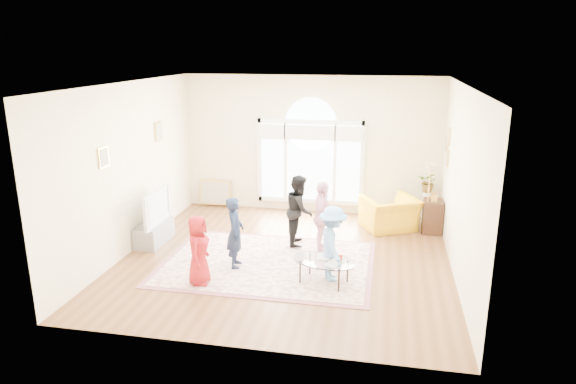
% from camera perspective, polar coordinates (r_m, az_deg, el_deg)
% --- Properties ---
extents(ground, '(6.00, 6.00, 0.00)m').
position_cam_1_polar(ground, '(9.65, -0.29, -7.42)').
color(ground, '#57351A').
rests_on(ground, ground).
extents(room_shell, '(6.00, 6.00, 6.00)m').
position_cam_1_polar(room_shell, '(11.87, 2.44, 4.93)').
color(room_shell, beige).
rests_on(room_shell, ground).
extents(area_rug, '(3.60, 2.60, 0.02)m').
position_cam_1_polar(area_rug, '(9.46, -2.27, -7.89)').
color(area_rug, beige).
rests_on(area_rug, ground).
extents(rug_border, '(3.80, 2.80, 0.01)m').
position_cam_1_polar(rug_border, '(9.46, -2.27, -7.91)').
color(rug_border, '#885059').
rests_on(rug_border, ground).
extents(tv_console, '(0.45, 1.00, 0.42)m').
position_cam_1_polar(tv_console, '(10.68, -14.63, -4.41)').
color(tv_console, gray).
rests_on(tv_console, ground).
extents(television, '(0.18, 1.18, 0.68)m').
position_cam_1_polar(television, '(10.51, -14.80, -1.60)').
color(television, black).
rests_on(television, tv_console).
extents(coffee_table, '(1.23, 0.97, 0.54)m').
position_cam_1_polar(coffee_table, '(8.57, 4.04, -7.67)').
color(coffee_table, silver).
rests_on(coffee_table, ground).
extents(armchair, '(1.41, 1.35, 0.71)m').
position_cam_1_polar(armchair, '(11.25, 11.22, -2.37)').
color(armchair, yellow).
rests_on(armchair, ground).
extents(side_cabinet, '(0.40, 0.50, 0.70)m').
position_cam_1_polar(side_cabinet, '(11.30, 15.76, -2.62)').
color(side_cabinet, black).
rests_on(side_cabinet, ground).
extents(floor_lamp, '(0.27, 0.27, 1.51)m').
position_cam_1_polar(floor_lamp, '(10.92, 15.49, 1.86)').
color(floor_lamp, black).
rests_on(floor_lamp, ground).
extents(plant_pedestal, '(0.20, 0.20, 0.70)m').
position_cam_1_polar(plant_pedestal, '(11.90, 15.15, -1.64)').
color(plant_pedestal, white).
rests_on(plant_pedestal, ground).
extents(potted_plant, '(0.53, 0.50, 0.46)m').
position_cam_1_polar(potted_plant, '(11.74, 15.36, 1.07)').
color(potted_plant, '#33722D').
rests_on(potted_plant, plant_pedestal).
extents(leaning_picture, '(0.80, 0.14, 0.62)m').
position_cam_1_polar(leaning_picture, '(12.87, -8.03, -1.54)').
color(leaning_picture, tan).
rests_on(leaning_picture, ground).
extents(child_red, '(0.42, 0.60, 1.17)m').
position_cam_1_polar(child_red, '(8.58, -9.91, -6.36)').
color(child_red, maroon).
rests_on(child_red, area_rug).
extents(child_navy, '(0.38, 0.51, 1.28)m').
position_cam_1_polar(child_navy, '(9.12, -5.89, -4.49)').
color(child_navy, '#162039').
rests_on(child_navy, area_rug).
extents(child_black, '(0.60, 0.74, 1.40)m').
position_cam_1_polar(child_black, '(10.09, 1.28, -2.01)').
color(child_black, black).
rests_on(child_black, area_rug).
extents(child_pink, '(0.40, 0.83, 1.38)m').
position_cam_1_polar(child_pink, '(9.71, 3.78, -2.82)').
color(child_pink, '#F4AEC4').
rests_on(child_pink, area_rug).
extents(child_blue, '(0.72, 0.94, 1.29)m').
position_cam_1_polar(child_blue, '(8.59, 4.98, -5.75)').
color(child_blue, '#70A8F0').
rests_on(child_blue, area_rug).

